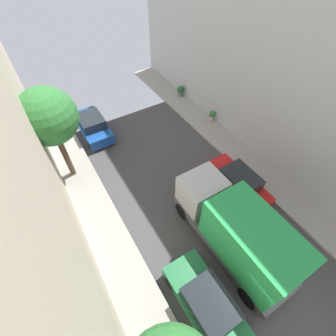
# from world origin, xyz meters

# --- Properties ---
(ground) EXTENTS (32.00, 32.00, 0.00)m
(ground) POSITION_xyz_m (0.00, 0.00, 0.00)
(ground) COLOR #423F42
(parked_car_left_2) EXTENTS (1.78, 4.20, 1.57)m
(parked_car_left_2) POSITION_xyz_m (-2.70, 1.46, 0.72)
(parked_car_left_2) COLOR #1E6638
(parked_car_left_2) RESTS_ON ground
(parked_car_left_3) EXTENTS (1.78, 4.20, 1.57)m
(parked_car_left_3) POSITION_xyz_m (-2.70, 15.14, 0.72)
(parked_car_left_3) COLOR #194799
(parked_car_left_3) RESTS_ON ground
(parked_car_right_2) EXTENTS (1.78, 4.20, 1.57)m
(parked_car_right_2) POSITION_xyz_m (2.70, 5.53, 0.72)
(parked_car_right_2) COLOR red
(parked_car_right_2) RESTS_ON ground
(delivery_truck) EXTENTS (2.26, 6.60, 3.38)m
(delivery_truck) POSITION_xyz_m (0.00, 2.99, 1.79)
(delivery_truck) COLOR #4C4C51
(delivery_truck) RESTS_ON ground
(street_tree_0) EXTENTS (3.00, 3.00, 5.86)m
(street_tree_0) POSITION_xyz_m (-5.24, 11.90, 4.47)
(street_tree_0) COLOR brown
(street_tree_0) RESTS_ON sidewalk_left
(potted_plant_0) EXTENTS (0.59, 0.59, 0.90)m
(potted_plant_0) POSITION_xyz_m (5.61, 15.92, 0.65)
(potted_plant_0) COLOR slate
(potted_plant_0) RESTS_ON sidewalk_right
(potted_plant_1) EXTENTS (0.49, 0.49, 0.83)m
(potted_plant_1) POSITION_xyz_m (5.72, 11.63, 0.63)
(potted_plant_1) COLOR #B2A899
(potted_plant_1) RESTS_ON sidewalk_right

